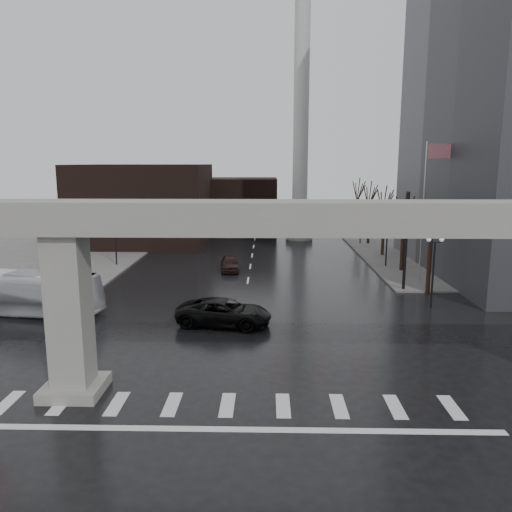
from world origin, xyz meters
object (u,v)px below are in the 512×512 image
at_px(pickup_truck, 224,312).
at_px(city_bus, 21,292).
at_px(signal_mast_arm, 359,219).
at_px(far_car, 230,263).

relative_size(pickup_truck, city_bus, 0.55).
bearing_deg(city_bus, pickup_truck, -88.98).
height_order(signal_mast_arm, far_car, signal_mast_arm).
relative_size(city_bus, far_car, 2.63).
distance_m(signal_mast_arm, pickup_truck, 14.43).
distance_m(signal_mast_arm, far_car, 14.01).
bearing_deg(signal_mast_arm, pickup_truck, -137.89).
bearing_deg(far_car, city_bus, -137.89).
height_order(signal_mast_arm, city_bus, signal_mast_arm).
bearing_deg(signal_mast_arm, city_bus, -163.81).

